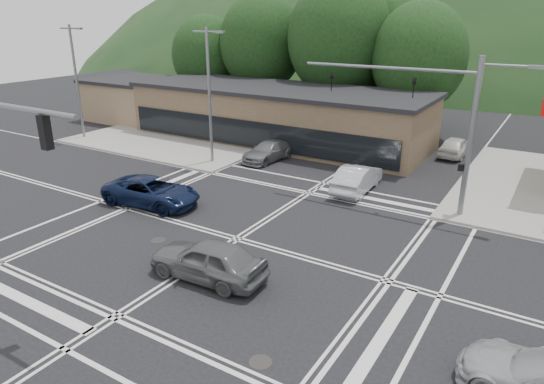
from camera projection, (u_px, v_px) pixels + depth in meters
The scene contains 18 objects.
ground at pixel (237, 239), 22.40m from camera, with size 120.00×120.00×0.00m, color black.
sidewalk_nw at pixel (196, 133), 41.72m from camera, with size 16.00×16.00×0.15m, color gray.
commercial_row at pixel (278, 116), 39.22m from camera, with size 24.00×8.00×4.00m, color brown.
commercial_nw at pixel (137, 101), 47.14m from camera, with size 8.00×7.00×3.60m, color #846B4F.
hill_north at pixel (505, 66), 94.29m from camera, with size 252.00×126.00×140.00m, color #1A3518.
tree_n_a at pixel (262, 43), 45.97m from camera, with size 8.00×8.00×11.75m.
tree_n_b at pixel (339, 38), 41.81m from camera, with size 9.00×9.00×12.98m.
tree_n_c at pixel (419, 57), 38.83m from camera, with size 7.60×7.60×10.87m.
tree_n_d at pixel (206, 55), 48.57m from camera, with size 6.80×6.80×9.76m.
tree_n_e at pixel (399, 45), 43.27m from camera, with size 8.40×8.40×11.98m.
streetlight_nw at pixel (210, 90), 31.98m from camera, with size 2.50×0.25×9.00m.
streetlight_w at pixel (77, 77), 38.61m from camera, with size 2.50×0.25×9.00m.
signal_mast_ne at pixel (447, 116), 23.78m from camera, with size 11.65×0.30×8.00m.
car_blue_west at pixel (152, 192), 26.18m from camera, with size 2.49×5.41×1.50m, color #0B1634.
car_grey_center at pixel (208, 260), 18.84m from camera, with size 1.92×4.78×1.63m, color #5B5E60.
car_queue_a at pixel (357, 178), 28.24m from camera, with size 1.63×4.68×1.54m, color silver.
car_queue_b at pixel (455, 146), 35.15m from camera, with size 1.69×4.21×1.43m, color silver.
car_northbound at pixel (269, 151), 34.15m from camera, with size 1.87×4.59×1.33m, color slate.
Camera 1 is at (11.99, -16.40, 9.83)m, focal length 32.00 mm.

